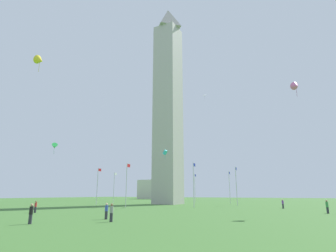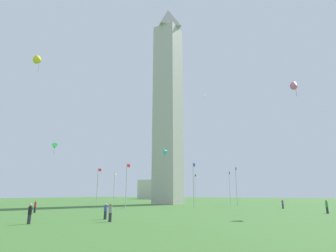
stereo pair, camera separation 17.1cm
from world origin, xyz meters
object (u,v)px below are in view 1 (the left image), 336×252
object	(u,v)px
person_gray_shirt	(111,213)
kite_pink_delta	(296,86)
flagpole_n	(195,187)
flagpole_nw	(230,186)
kite_green_delta	(54,146)
flagpole_se	(97,184)
person_purple_shirt	(283,204)
flagpole_sw	(194,182)
kite_white_diamond	(205,95)
distant_building	(161,189)
obelisk_monument	(168,98)
kite_cyan_box	(165,152)
person_black_shirt	(31,214)
person_blue_shirt	(106,211)
flagpole_w	(236,184)
kite_yellow_delta	(40,60)
person_green_shirt	(327,207)
flagpole_e	(114,186)
flagpole_ne	(152,187)
person_red_shirt	(36,207)
flagpole_s	(127,183)

from	to	relation	value
person_gray_shirt	kite_pink_delta	distance (m)	32.34
flagpole_n	kite_pink_delta	distance (m)	51.35
flagpole_nw	kite_green_delta	size ratio (longest dim) A/B	3.56
kite_green_delta	kite_pink_delta	size ratio (longest dim) A/B	0.98
flagpole_se	person_purple_shirt	bearing A→B (deg)	-84.91
flagpole_sw	kite_white_diamond	size ratio (longest dim) A/B	6.22
flagpole_n	distant_building	distance (m)	63.33
obelisk_monument	kite_white_diamond	xyz separation A→B (m)	(-2.95, -11.81, -2.14)
kite_white_diamond	kite_cyan_box	xyz separation A→B (m)	(-7.73, 6.75, -14.61)
person_black_shirt	kite_pink_delta	world-z (taller)	kite_pink_delta
obelisk_monument	flagpole_sw	size ratio (longest dim) A/B	6.53
person_gray_shirt	person_blue_shirt	bearing A→B (deg)	33.79
flagpole_w	kite_yellow_delta	distance (m)	46.58
person_green_shirt	kite_green_delta	bearing A→B (deg)	23.95
flagpole_sw	person_black_shirt	world-z (taller)	flagpole_sw
flagpole_e	person_green_shirt	xyz separation A→B (m)	(-19.17, -52.09, -3.84)
obelisk_monument	flagpole_e	distance (m)	29.25
kite_pink_delta	kite_cyan_box	world-z (taller)	kite_pink_delta
flagpole_n	kite_pink_delta	xyz separation A→B (m)	(-37.28, -32.57, 13.64)
flagpole_n	person_gray_shirt	distance (m)	61.58
flagpole_n	flagpole_ne	world-z (taller)	same
flagpole_e	flagpole_se	bearing A→B (deg)	-157.50
kite_white_diamond	kite_pink_delta	xyz separation A→B (m)	(-16.75, -20.76, -7.63)
flagpole_se	flagpole_w	distance (m)	32.39
person_blue_shirt	flagpole_e	bearing A→B (deg)	-10.77
flagpole_e	kite_white_diamond	bearing A→B (deg)	-95.85
flagpole_nw	person_red_shirt	world-z (taller)	flagpole_nw
person_purple_shirt	kite_yellow_delta	world-z (taller)	kite_yellow_delta
flagpole_nw	kite_white_diamond	distance (m)	26.27
person_red_shirt	person_blue_shirt	bearing A→B (deg)	-113.06
flagpole_w	kite_green_delta	world-z (taller)	kite_green_delta
kite_green_delta	kite_yellow_delta	xyz separation A→B (m)	(-17.44, -17.12, 7.70)
flagpole_s	kite_white_diamond	world-z (taller)	kite_white_diamond
flagpole_n	flagpole_s	distance (m)	35.06
person_red_shirt	kite_pink_delta	bearing A→B (deg)	-74.79
kite_yellow_delta	kite_white_diamond	bearing A→B (deg)	-13.24
person_black_shirt	kite_yellow_delta	bearing A→B (deg)	58.32
person_black_shirt	distant_building	distance (m)	124.33
flagpole_nw	kite_yellow_delta	bearing A→B (deg)	169.86
flagpole_se	kite_green_delta	world-z (taller)	kite_green_delta
person_red_shirt	person_gray_shirt	xyz separation A→B (m)	(-4.77, -17.35, 0.03)
obelisk_monument	kite_green_delta	distance (m)	32.10
flagpole_e	kite_yellow_delta	distance (m)	48.62
person_green_shirt	kite_white_diamond	size ratio (longest dim) A/B	1.25
flagpole_s	flagpole_sw	bearing A→B (deg)	-67.50
person_gray_shirt	kite_white_diamond	distance (m)	46.37
flagpole_s	person_gray_shirt	bearing A→B (deg)	-145.67
person_green_shirt	person_blue_shirt	size ratio (longest dim) A/B	1.07
flagpole_ne	kite_yellow_delta	size ratio (longest dim) A/B	3.52
person_blue_shirt	flagpole_se	bearing A→B (deg)	-5.19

